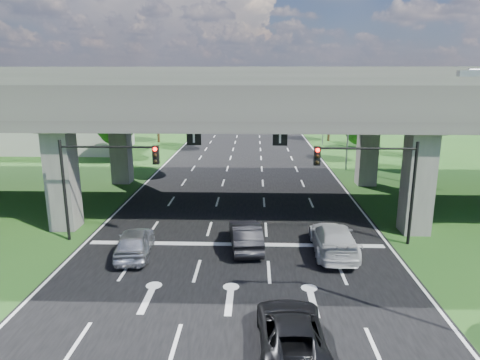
# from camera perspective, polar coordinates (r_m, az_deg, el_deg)

# --- Properties ---
(ground) EXTENTS (160.00, 160.00, 0.00)m
(ground) POSITION_cam_1_polar(r_m,az_deg,el_deg) (21.82, -0.96, -12.14)
(ground) COLOR #1F4C18
(ground) RESTS_ON ground
(road) EXTENTS (18.00, 120.00, 0.03)m
(road) POSITION_cam_1_polar(r_m,az_deg,el_deg) (31.11, -0.02, -4.03)
(road) COLOR black
(road) RESTS_ON ground
(overpass) EXTENTS (80.00, 15.00, 10.00)m
(overpass) POSITION_cam_1_polar(r_m,az_deg,el_deg) (31.65, 0.11, 10.87)
(overpass) COLOR #363431
(overpass) RESTS_ON ground
(warehouse) EXTENTS (20.00, 10.00, 4.00)m
(warehouse) POSITION_cam_1_polar(r_m,az_deg,el_deg) (61.39, -24.28, 5.54)
(warehouse) COLOR #9E9E99
(warehouse) RESTS_ON ground
(signal_right) EXTENTS (5.76, 0.54, 6.00)m
(signal_right) POSITION_cam_1_polar(r_m,az_deg,el_deg) (25.07, 17.64, 0.81)
(signal_right) COLOR black
(signal_right) RESTS_ON ground
(signal_left) EXTENTS (5.76, 0.54, 6.00)m
(signal_left) POSITION_cam_1_polar(r_m,az_deg,el_deg) (25.72, -18.22, 1.08)
(signal_left) COLOR black
(signal_left) RESTS_ON ground
(streetlight_far) EXTENTS (3.38, 0.25, 10.00)m
(streetlight_far) POSITION_cam_1_polar(r_m,az_deg,el_deg) (44.68, 13.84, 8.67)
(streetlight_far) COLOR gray
(streetlight_far) RESTS_ON ground
(streetlight_beyond) EXTENTS (3.38, 0.25, 10.00)m
(streetlight_beyond) POSITION_cam_1_polar(r_m,az_deg,el_deg) (60.39, 10.78, 10.07)
(streetlight_beyond) COLOR gray
(streetlight_beyond) RESTS_ON ground
(tree_left_near) EXTENTS (4.50, 4.50, 7.80)m
(tree_left_near) POSITION_cam_1_polar(r_m,az_deg,el_deg) (48.23, -16.28, 7.65)
(tree_left_near) COLOR black
(tree_left_near) RESTS_ON ground
(tree_left_mid) EXTENTS (3.91, 3.90, 6.76)m
(tree_left_mid) POSITION_cam_1_polar(r_m,az_deg,el_deg) (56.79, -16.65, 7.82)
(tree_left_mid) COLOR black
(tree_left_mid) RESTS_ON ground
(tree_left_far) EXTENTS (4.80, 4.80, 8.32)m
(tree_left_far) POSITION_cam_1_polar(r_m,az_deg,el_deg) (63.32, -10.94, 9.59)
(tree_left_far) COLOR black
(tree_left_far) RESTS_ON ground
(tree_right_near) EXTENTS (4.20, 4.20, 7.28)m
(tree_right_near) POSITION_cam_1_polar(r_m,az_deg,el_deg) (49.35, 16.20, 7.40)
(tree_right_near) COLOR black
(tree_right_near) RESTS_ON ground
(tree_right_mid) EXTENTS (3.91, 3.90, 6.76)m
(tree_right_mid) POSITION_cam_1_polar(r_m,az_deg,el_deg) (57.83, 17.19, 7.88)
(tree_right_mid) COLOR black
(tree_right_mid) RESTS_ON ground
(tree_right_far) EXTENTS (4.50, 4.50, 7.80)m
(tree_right_far) POSITION_cam_1_polar(r_m,az_deg,el_deg) (64.71, 11.94, 9.34)
(tree_right_far) COLOR black
(tree_right_far) RESTS_ON ground
(car_silver) EXTENTS (2.34, 4.66, 1.52)m
(car_silver) POSITION_cam_1_polar(r_m,az_deg,el_deg) (23.98, -13.87, -8.03)
(car_silver) COLOR #BBBCC3
(car_silver) RESTS_ON road
(car_dark) EXTENTS (2.13, 4.77, 1.52)m
(car_dark) POSITION_cam_1_polar(r_m,az_deg,el_deg) (24.24, 0.75, -7.37)
(car_dark) COLOR black
(car_dark) RESTS_ON road
(car_white) EXTENTS (2.35, 5.57, 1.60)m
(car_white) POSITION_cam_1_polar(r_m,az_deg,el_deg) (24.16, 12.36, -7.68)
(car_white) COLOR #B8B8B8
(car_white) RESTS_ON road
(car_trailing) EXTENTS (2.45, 5.10, 1.40)m
(car_trailing) POSITION_cam_1_polar(r_m,az_deg,el_deg) (16.07, 6.86, -19.58)
(car_trailing) COLOR black
(car_trailing) RESTS_ON road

